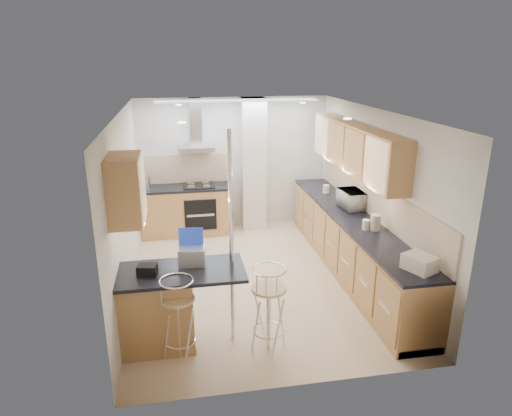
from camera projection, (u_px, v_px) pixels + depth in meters
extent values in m
plane|color=tan|center=(255.00, 279.00, 6.92)|extent=(4.80, 4.80, 0.00)
cube|color=beige|center=(234.00, 163.00, 8.77)|extent=(3.60, 0.04, 2.50)
cube|color=beige|center=(300.00, 276.00, 4.29)|extent=(3.60, 0.04, 2.50)
cube|color=beige|center=(126.00, 207.00, 6.23)|extent=(0.04, 4.80, 2.50)
cube|color=beige|center=(373.00, 194.00, 6.83)|extent=(0.04, 4.80, 2.50)
cube|color=silver|center=(255.00, 112.00, 6.13)|extent=(3.60, 4.80, 0.02)
cube|color=#AD7845|center=(355.00, 148.00, 6.97)|extent=(0.34, 3.00, 0.72)
cube|color=#AD7845|center=(125.00, 189.00, 4.79)|extent=(0.34, 0.62, 0.72)
cube|color=beige|center=(372.00, 198.00, 6.85)|extent=(0.03, 4.40, 0.56)
cube|color=beige|center=(184.00, 169.00, 8.62)|extent=(1.70, 0.03, 0.56)
cube|color=silver|center=(253.00, 165.00, 8.64)|extent=(0.45, 0.40, 2.50)
cube|color=silver|center=(197.00, 148.00, 8.30)|extent=(0.62, 0.48, 0.08)
cube|color=silver|center=(195.00, 123.00, 8.29)|extent=(0.22, 0.20, 0.88)
cylinder|color=white|center=(231.00, 241.00, 5.08)|extent=(0.05, 0.05, 2.50)
cube|color=black|center=(201.00, 215.00, 8.33)|extent=(0.58, 0.02, 0.58)
cube|color=black|center=(199.00, 186.00, 8.47)|extent=(0.58, 0.50, 0.02)
cube|color=tan|center=(237.00, 101.00, 7.81)|extent=(2.80, 0.35, 0.02)
cube|color=#AD7845|center=(351.00, 245.00, 7.03)|extent=(0.60, 4.40, 0.88)
cube|color=black|center=(353.00, 217.00, 6.89)|extent=(0.63, 4.40, 0.04)
cube|color=#AD7845|center=(186.00, 211.00, 8.58)|extent=(1.70, 0.60, 0.88)
cube|color=black|center=(185.00, 187.00, 8.44)|extent=(1.70, 0.63, 0.04)
cube|color=#AD7845|center=(181.00, 309.00, 5.24)|extent=(1.35, 0.62, 0.90)
cube|color=black|center=(179.00, 272.00, 5.09)|extent=(1.47, 0.72, 0.04)
imported|color=silver|center=(353.00, 199.00, 7.20)|extent=(0.39, 0.54, 0.28)
cube|color=#A6A8AE|center=(192.00, 256.00, 5.21)|extent=(0.33, 0.26, 0.21)
cube|color=black|center=(147.00, 270.00, 4.98)|extent=(0.23, 0.18, 0.11)
cylinder|color=beige|center=(343.00, 197.00, 7.53)|extent=(0.14, 0.14, 0.16)
cylinder|color=beige|center=(326.00, 189.00, 8.01)|extent=(0.14, 0.14, 0.14)
cylinder|color=#B9B494|center=(375.00, 222.00, 6.29)|extent=(0.14, 0.14, 0.22)
cylinder|color=silver|center=(366.00, 225.00, 6.33)|extent=(0.13, 0.13, 0.14)
cube|color=beige|center=(420.00, 263.00, 5.12)|extent=(0.38, 0.42, 0.18)
cylinder|color=silver|center=(146.00, 182.00, 8.25)|extent=(0.16, 0.16, 0.24)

